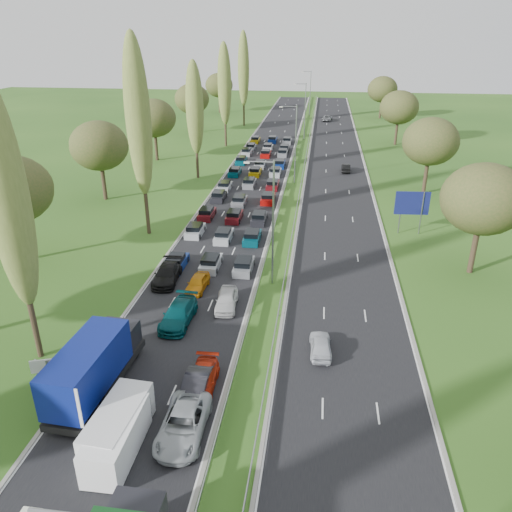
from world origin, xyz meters
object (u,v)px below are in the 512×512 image
(near_car_2, at_px, (107,360))
(near_car_3, at_px, (167,274))
(info_sign, at_px, (42,369))
(white_van_rear, at_px, (118,435))
(white_van_front, at_px, (120,422))
(direction_sign, at_px, (412,205))
(blue_lorry, at_px, (95,365))

(near_car_2, height_order, near_car_3, near_car_2)
(near_car_2, bearing_deg, info_sign, -143.80)
(white_van_rear, bearing_deg, white_van_front, 106.18)
(white_van_front, xyz_separation_m, white_van_rear, (0.29, -0.99, -0.02))
(near_car_3, xyz_separation_m, white_van_rear, (3.52, -21.13, 0.35))
(white_van_front, distance_m, direction_sign, 42.22)
(white_van_rear, relative_size, info_sign, 2.66)
(near_car_2, xyz_separation_m, blue_lorry, (0.33, -2.32, 1.31))
(white_van_rear, bearing_deg, info_sign, 146.11)
(blue_lorry, distance_m, info_sign, 3.93)
(blue_lorry, distance_m, direction_sign, 40.78)
(white_van_front, relative_size, direction_sign, 1.09)
(near_car_3, bearing_deg, near_car_2, -94.54)
(near_car_2, bearing_deg, direction_sign, 53.29)
(info_sign, height_order, direction_sign, direction_sign)
(near_car_2, distance_m, white_van_rear, 8.11)
(near_car_3, distance_m, white_van_front, 20.40)
(white_van_front, distance_m, white_van_rear, 1.03)
(blue_lorry, bearing_deg, white_van_front, -47.23)
(near_car_2, distance_m, info_sign, 4.22)
(white_van_front, bearing_deg, blue_lorry, 133.36)
(near_car_3, relative_size, white_van_front, 0.95)
(blue_lorry, xyz_separation_m, direction_sign, (24.95, 32.22, 1.45))
(white_van_rear, height_order, direction_sign, direction_sign)
(near_car_3, relative_size, info_sign, 2.57)
(near_car_2, relative_size, info_sign, 2.71)
(near_car_2, relative_size, white_van_front, 1.00)
(near_car_3, height_order, info_sign, info_sign)
(direction_sign, bearing_deg, near_car_2, -130.21)
(near_car_3, distance_m, blue_lorry, 16.33)
(white_van_front, distance_m, info_sign, 8.04)
(blue_lorry, bearing_deg, direction_sign, 55.76)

